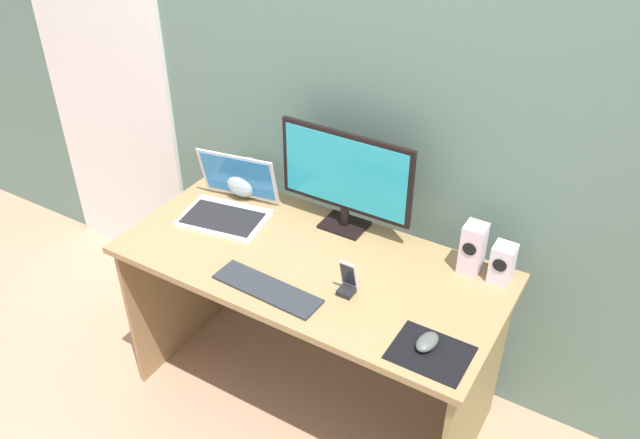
{
  "coord_description": "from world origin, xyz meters",
  "views": [
    {
      "loc": [
        1.04,
        -1.66,
        2.29
      ],
      "look_at": [
        0.06,
        -0.02,
        0.98
      ],
      "focal_mm": 36.81,
      "sensor_mm": 36.0,
      "label": 1
    }
  ],
  "objects_px": {
    "keyboard_external": "(267,289)",
    "mouse": "(427,342)",
    "speaker_right": "(502,263)",
    "fishbowl": "(246,177)",
    "monitor": "(345,177)",
    "speaker_near_monitor": "(473,248)",
    "laptop": "(229,204)",
    "phone_in_dock": "(347,282)"
  },
  "relations": [
    {
      "from": "laptop",
      "to": "phone_in_dock",
      "type": "distance_m",
      "value": 0.69
    },
    {
      "from": "monitor",
      "to": "speaker_right",
      "type": "bearing_deg",
      "value": -0.55
    },
    {
      "from": "monitor",
      "to": "laptop",
      "type": "height_order",
      "value": "monitor"
    },
    {
      "from": "speaker_right",
      "to": "speaker_near_monitor",
      "type": "distance_m",
      "value": 0.12
    },
    {
      "from": "monitor",
      "to": "fishbowl",
      "type": "height_order",
      "value": "monitor"
    },
    {
      "from": "keyboard_external",
      "to": "fishbowl",
      "type": "bearing_deg",
      "value": 134.88
    },
    {
      "from": "keyboard_external",
      "to": "mouse",
      "type": "xyz_separation_m",
      "value": [
        0.6,
        0.03,
        0.02
      ]
    },
    {
      "from": "laptop",
      "to": "keyboard_external",
      "type": "distance_m",
      "value": 0.53
    },
    {
      "from": "phone_in_dock",
      "to": "monitor",
      "type": "bearing_deg",
      "value": 120.68
    },
    {
      "from": "mouse",
      "to": "fishbowl",
      "type": "bearing_deg",
      "value": 164.42
    },
    {
      "from": "speaker_near_monitor",
      "to": "phone_in_dock",
      "type": "height_order",
      "value": "speaker_near_monitor"
    },
    {
      "from": "speaker_near_monitor",
      "to": "laptop",
      "type": "bearing_deg",
      "value": -170.82
    },
    {
      "from": "speaker_near_monitor",
      "to": "keyboard_external",
      "type": "relative_size",
      "value": 0.48
    },
    {
      "from": "laptop",
      "to": "keyboard_external",
      "type": "xyz_separation_m",
      "value": [
        0.41,
        -0.32,
        -0.04
      ]
    },
    {
      "from": "monitor",
      "to": "mouse",
      "type": "distance_m",
      "value": 0.75
    },
    {
      "from": "monitor",
      "to": "keyboard_external",
      "type": "distance_m",
      "value": 0.54
    },
    {
      "from": "speaker_right",
      "to": "fishbowl",
      "type": "bearing_deg",
      "value": 179.71
    },
    {
      "from": "keyboard_external",
      "to": "mouse",
      "type": "bearing_deg",
      "value": 5.69
    },
    {
      "from": "phone_in_dock",
      "to": "speaker_right",
      "type": "bearing_deg",
      "value": 38.21
    },
    {
      "from": "speaker_near_monitor",
      "to": "phone_in_dock",
      "type": "bearing_deg",
      "value": -133.25
    },
    {
      "from": "speaker_right",
      "to": "laptop",
      "type": "distance_m",
      "value": 1.12
    },
    {
      "from": "speaker_near_monitor",
      "to": "mouse",
      "type": "bearing_deg",
      "value": -87.2
    },
    {
      "from": "mouse",
      "to": "phone_in_dock",
      "type": "height_order",
      "value": "phone_in_dock"
    },
    {
      "from": "fishbowl",
      "to": "mouse",
      "type": "bearing_deg",
      "value": -23.48
    },
    {
      "from": "monitor",
      "to": "keyboard_external",
      "type": "bearing_deg",
      "value": -95.01
    },
    {
      "from": "speaker_near_monitor",
      "to": "fishbowl",
      "type": "bearing_deg",
      "value": 179.68
    },
    {
      "from": "speaker_near_monitor",
      "to": "mouse",
      "type": "distance_m",
      "value": 0.46
    },
    {
      "from": "speaker_near_monitor",
      "to": "keyboard_external",
      "type": "bearing_deg",
      "value": -140.26
    },
    {
      "from": "speaker_right",
      "to": "mouse",
      "type": "xyz_separation_m",
      "value": [
        -0.09,
        -0.45,
        -0.06
      ]
    },
    {
      "from": "speaker_right",
      "to": "mouse",
      "type": "height_order",
      "value": "speaker_right"
    },
    {
      "from": "monitor",
      "to": "phone_in_dock",
      "type": "bearing_deg",
      "value": -59.32
    },
    {
      "from": "keyboard_external",
      "to": "speaker_near_monitor",
      "type": "bearing_deg",
      "value": 42.27
    },
    {
      "from": "speaker_right",
      "to": "keyboard_external",
      "type": "distance_m",
      "value": 0.85
    },
    {
      "from": "speaker_near_monitor",
      "to": "laptop",
      "type": "height_order",
      "value": "laptop"
    },
    {
      "from": "monitor",
      "to": "laptop",
      "type": "bearing_deg",
      "value": -159.93
    },
    {
      "from": "monitor",
      "to": "speaker_right",
      "type": "relative_size",
      "value": 3.72
    },
    {
      "from": "monitor",
      "to": "fishbowl",
      "type": "xyz_separation_m",
      "value": [
        -0.49,
        -0.0,
        -0.15
      ]
    },
    {
      "from": "phone_in_dock",
      "to": "speaker_near_monitor",
      "type": "bearing_deg",
      "value": 46.75
    },
    {
      "from": "speaker_near_monitor",
      "to": "laptop",
      "type": "relative_size",
      "value": 0.51
    },
    {
      "from": "laptop",
      "to": "fishbowl",
      "type": "height_order",
      "value": "laptop"
    },
    {
      "from": "speaker_near_monitor",
      "to": "mouse",
      "type": "height_order",
      "value": "speaker_near_monitor"
    },
    {
      "from": "speaker_right",
      "to": "fishbowl",
      "type": "relative_size",
      "value": 0.87
    }
  ]
}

